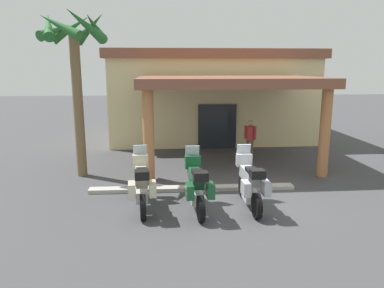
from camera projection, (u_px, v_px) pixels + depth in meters
ground_plane at (247, 198)px, 10.69m from camera, size 80.00×80.00×0.00m
motel_building at (209, 94)px, 19.68m from camera, size 10.64×11.88×4.63m
motorcycle_cream at (142, 184)px, 9.79m from camera, size 0.74×2.21×1.61m
motorcycle_green at (197, 185)px, 9.69m from camera, size 0.73×2.21×1.61m
motorcycle_silver at (250, 183)px, 9.88m from camera, size 0.71×2.21×1.61m
pedestrian at (250, 137)px, 15.06m from camera, size 0.45×0.34×1.66m
palm_tree_roadside at (74, 51)px, 12.09m from camera, size 2.35×2.35×5.70m
curb_strip at (192, 188)px, 11.40m from camera, size 6.42×0.36×0.12m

